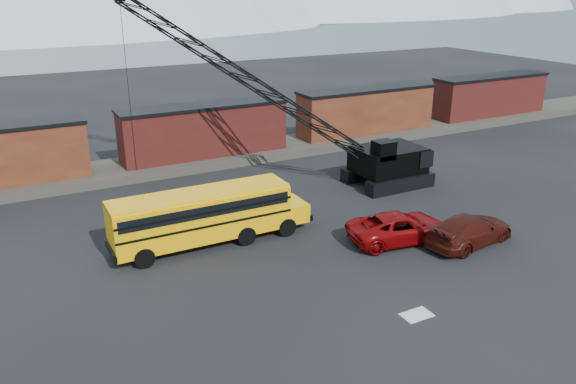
% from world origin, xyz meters
% --- Properties ---
extents(ground, '(160.00, 160.00, 0.00)m').
position_xyz_m(ground, '(0.00, 0.00, 0.00)').
color(ground, black).
rests_on(ground, ground).
extents(gravel_berm, '(120.00, 5.00, 0.70)m').
position_xyz_m(gravel_berm, '(0.00, 22.00, 0.35)').
color(gravel_berm, '#4D483F').
rests_on(gravel_berm, ground).
extents(boxcar_mid, '(13.70, 3.10, 4.17)m').
position_xyz_m(boxcar_mid, '(0.00, 22.00, 2.76)').
color(boxcar_mid, '#4A1614').
rests_on(boxcar_mid, gravel_berm).
extents(boxcar_east_near, '(13.70, 3.10, 4.17)m').
position_xyz_m(boxcar_east_near, '(16.00, 22.00, 2.76)').
color(boxcar_east_near, '#4C1915').
rests_on(boxcar_east_near, gravel_berm).
extents(boxcar_east_far, '(13.70, 3.10, 4.17)m').
position_xyz_m(boxcar_east_far, '(32.00, 22.00, 2.76)').
color(boxcar_east_far, '#4A1614').
rests_on(boxcar_east_far, gravel_berm).
extents(snow_patch, '(1.40, 0.90, 0.02)m').
position_xyz_m(snow_patch, '(0.50, -4.00, 0.01)').
color(snow_patch, silver).
rests_on(snow_patch, ground).
extents(school_bus, '(11.65, 2.65, 3.19)m').
position_xyz_m(school_bus, '(-5.19, 7.35, 1.79)').
color(school_bus, '#FFB305').
rests_on(school_bus, ground).
extents(red_pickup, '(6.38, 3.68, 1.67)m').
position_xyz_m(red_pickup, '(4.65, 2.56, 0.84)').
color(red_pickup, maroon).
rests_on(red_pickup, ground).
extents(maroon_suv, '(6.14, 3.20, 1.70)m').
position_xyz_m(maroon_suv, '(7.93, 0.40, 0.85)').
color(maroon_suv, '#3C100A').
rests_on(maroon_suv, ground).
extents(crawler_crane, '(19.35, 12.35, 13.59)m').
position_xyz_m(crawler_crane, '(1.15, 15.67, 7.68)').
color(crawler_crane, black).
rests_on(crawler_crane, ground).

